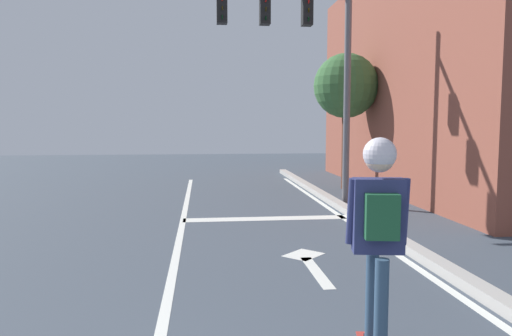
# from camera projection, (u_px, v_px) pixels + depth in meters

# --- Properties ---
(lane_line_center) EXTENTS (0.12, 20.00, 0.01)m
(lane_line_center) POSITION_uv_depth(u_px,v_px,m) (175.00, 259.00, 7.13)
(lane_line_center) COLOR silver
(lane_line_center) RESTS_ON ground
(lane_line_curbside) EXTENTS (0.12, 20.00, 0.01)m
(lane_line_curbside) POSITION_uv_depth(u_px,v_px,m) (394.00, 252.00, 7.50)
(lane_line_curbside) COLOR silver
(lane_line_curbside) RESTS_ON ground
(stop_bar) EXTENTS (3.49, 0.40, 0.01)m
(stop_bar) POSITION_uv_depth(u_px,v_px,m) (267.00, 219.00, 10.14)
(stop_bar) COLOR silver
(stop_bar) RESTS_ON ground
(lane_arrow_stem) EXTENTS (0.16, 1.40, 0.01)m
(lane_arrow_stem) POSITION_uv_depth(u_px,v_px,m) (317.00, 272.00, 6.52)
(lane_arrow_stem) COLOR silver
(lane_arrow_stem) RESTS_ON ground
(lane_arrow_head) EXTENTS (0.71, 0.71, 0.01)m
(lane_arrow_head) POSITION_uv_depth(u_px,v_px,m) (303.00, 255.00, 7.36)
(lane_arrow_head) COLOR silver
(lane_arrow_head) RESTS_ON ground
(curb_strip) EXTENTS (0.24, 24.00, 0.14)m
(curb_strip) POSITION_uv_depth(u_px,v_px,m) (410.00, 248.00, 7.52)
(curb_strip) COLOR #A3A09A
(curb_strip) RESTS_ON ground
(skater) EXTENTS (0.49, 0.65, 1.81)m
(skater) POSITION_uv_depth(u_px,v_px,m) (379.00, 216.00, 3.93)
(skater) COLOR #304A65
(skater) RESTS_ON skateboard
(traffic_signal_mast) EXTENTS (4.05, 0.34, 5.40)m
(traffic_signal_mast) POSITION_uv_depth(u_px,v_px,m) (300.00, 44.00, 11.38)
(traffic_signal_mast) COLOR #5D5D64
(traffic_signal_mast) RESTS_ON ground
(roadside_tree) EXTENTS (1.93, 1.93, 4.06)m
(roadside_tree) POSITION_uv_depth(u_px,v_px,m) (346.00, 87.00, 14.51)
(roadside_tree) COLOR brown
(roadside_tree) RESTS_ON ground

